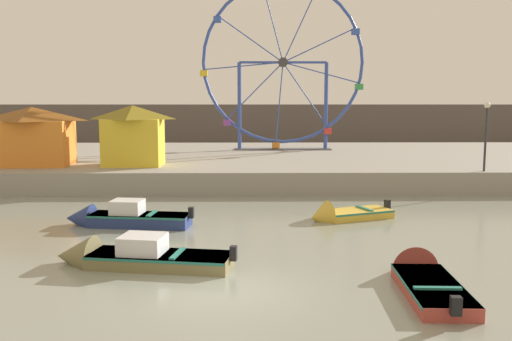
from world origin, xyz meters
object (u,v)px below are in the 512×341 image
Objects in this scene: motorboat_navy_blue at (120,217)px; ferris_wheel_blue_frame at (283,65)px; motorboat_mustard_yellow at (341,215)px; promenade_lamp_near at (486,126)px; carnival_booth_yellow_awning at (133,134)px; carnival_booth_orange_canopy at (33,135)px; motorboat_faded_red at (422,277)px; motorboat_olive_wood at (127,256)px.

motorboat_navy_blue is 22.73m from ferris_wheel_blue_frame.
ferris_wheel_blue_frame is (7.81, 20.09, 7.20)m from motorboat_navy_blue.
motorboat_mustard_yellow is 11.27m from promenade_lamp_near.
ferris_wheel_blue_frame is at bearing 47.35° from carnival_booth_yellow_awning.
ferris_wheel_blue_frame is at bearing -106.77° from motorboat_mustard_yellow.
motorboat_navy_blue is 19.62m from promenade_lamp_near.
motorboat_navy_blue is 1.14× the size of carnival_booth_orange_canopy.
motorboat_olive_wood reaches higher than motorboat_faded_red.
motorboat_faded_red is 8.51m from motorboat_mustard_yellow.
carnival_booth_yellow_awning is at bearing 35.74° from motorboat_faded_red.
promenade_lamp_near is (8.69, 6.28, 3.47)m from motorboat_mustard_yellow.
motorboat_faded_red is at bearing -85.27° from ferris_wheel_blue_frame.
motorboat_faded_red is 24.88m from carnival_booth_orange_canopy.
carnival_booth_yellow_awning reaches higher than motorboat_olive_wood.
promenade_lamp_near is at bearing -7.97° from carnival_booth_yellow_awning.
motorboat_olive_wood is 21.12m from promenade_lamp_near.
motorboat_faded_red is 12.50m from motorboat_navy_blue.
motorboat_navy_blue is at bearing -111.25° from ferris_wheel_blue_frame.
motorboat_faded_red is 1.29× the size of promenade_lamp_near.
motorboat_olive_wood is 1.61× the size of carnival_booth_yellow_awning.
carnival_booth_yellow_awning is at bearing -70.23° from motorboat_olive_wood.
promenade_lamp_near is at bearing -165.07° from motorboat_mustard_yellow.
motorboat_faded_red is at bearing -47.61° from carnival_booth_orange_canopy.
ferris_wheel_blue_frame is at bearing 128.31° from promenade_lamp_near.
motorboat_mustard_yellow is at bearing 8.53° from motorboat_faded_red.
ferris_wheel_blue_frame is at bearing -103.77° from motorboat_navy_blue.
promenade_lamp_near is (25.12, -2.90, 0.67)m from carnival_booth_orange_canopy.
promenade_lamp_near reaches higher than motorboat_olive_wood.
motorboat_faded_red is at bearing -56.33° from carnival_booth_yellow_awning.
motorboat_mustard_yellow is 0.72× the size of motorboat_navy_blue.
promenade_lamp_near is (19.32, -2.86, 0.62)m from carnival_booth_yellow_awning.
carnival_booth_yellow_awning is at bearing -133.11° from ferris_wheel_blue_frame.
carnival_booth_yellow_awning is 19.54m from promenade_lamp_near.
motorboat_mustard_yellow is 0.82× the size of carnival_booth_orange_canopy.
ferris_wheel_blue_frame reaches higher than carnival_booth_orange_canopy.
motorboat_faded_red is at bearing -117.88° from promenade_lamp_near.
ferris_wheel_blue_frame reaches higher than promenade_lamp_near.
carnival_booth_yellow_awning reaches higher than motorboat_navy_blue.
motorboat_mustard_yellow is 1.08× the size of carnival_booth_yellow_awning.
carnival_booth_orange_canopy reaches higher than motorboat_mustard_yellow.
motorboat_faded_red is 1.01× the size of carnival_booth_orange_canopy.
motorboat_olive_wood reaches higher than motorboat_mustard_yellow.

